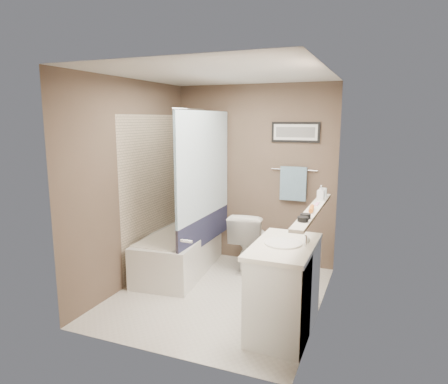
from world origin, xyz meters
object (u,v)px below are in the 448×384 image
at_px(candle_bowl_near, 303,219).
at_px(hair_brush_front, 311,209).
at_px(bathtub, 180,252).
at_px(glass_jar, 323,193).
at_px(toilet, 250,240).
at_px(vanity, 284,290).
at_px(soap_bottle, 321,193).
at_px(candle_bowl_far, 305,216).

xyz_separation_m(candle_bowl_near, hair_brush_front, (0.00, 0.41, 0.00)).
xyz_separation_m(bathtub, glass_jar, (1.79, -0.03, 0.92)).
xyz_separation_m(toilet, vanity, (0.80, -1.40, 0.02)).
bearing_deg(bathtub, soap_bottle, -12.27).
xyz_separation_m(candle_bowl_far, hair_brush_front, (0.00, 0.30, 0.00)).
bearing_deg(toilet, hair_brush_front, 124.55).
distance_m(candle_bowl_far, hair_brush_front, 0.30).
xyz_separation_m(toilet, glass_jar, (0.98, -0.48, 0.78)).
relative_size(bathtub, glass_jar, 15.00).
xyz_separation_m(hair_brush_front, soap_bottle, (0.00, 0.55, 0.05)).
bearing_deg(vanity, bathtub, 150.02).
bearing_deg(glass_jar, toilet, 153.95).
height_order(candle_bowl_far, hair_brush_front, hair_brush_front).
height_order(vanity, soap_bottle, soap_bottle).
bearing_deg(glass_jar, candle_bowl_near, -90.00).
xyz_separation_m(vanity, candle_bowl_far, (0.19, -0.08, 0.73)).
xyz_separation_m(vanity, soap_bottle, (0.19, 0.77, 0.79)).
bearing_deg(bathtub, vanity, -37.15).
xyz_separation_m(glass_jar, soap_bottle, (0.00, -0.15, 0.03)).
relative_size(candle_bowl_far, soap_bottle, 0.59).
distance_m(candle_bowl_far, soap_bottle, 0.85).
bearing_deg(toilet, candle_bowl_near, 116.58).
bearing_deg(vanity, toilet, 120.49).
xyz_separation_m(candle_bowl_near, soap_bottle, (0.00, 0.96, 0.06)).
relative_size(vanity, glass_jar, 9.00).
relative_size(candle_bowl_far, hair_brush_front, 0.41).
bearing_deg(candle_bowl_near, bathtub, 147.22).
distance_m(candle_bowl_near, glass_jar, 1.12).
relative_size(vanity, hair_brush_front, 4.09).
distance_m(toilet, glass_jar, 1.34).
height_order(toilet, hair_brush_front, hair_brush_front).
relative_size(toilet, candle_bowl_far, 8.54).
relative_size(hair_brush_front, glass_jar, 2.20).
distance_m(toilet, candle_bowl_far, 1.93).
height_order(toilet, vanity, vanity).
distance_m(toilet, soap_bottle, 1.42).
xyz_separation_m(toilet, soap_bottle, (0.98, -0.63, 0.81)).
distance_m(bathtub, hair_brush_front, 2.13).
height_order(bathtub, hair_brush_front, hair_brush_front).
relative_size(bathtub, soap_bottle, 9.77).
relative_size(candle_bowl_near, hair_brush_front, 0.41).
xyz_separation_m(vanity, glass_jar, (0.19, 0.92, 0.77)).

